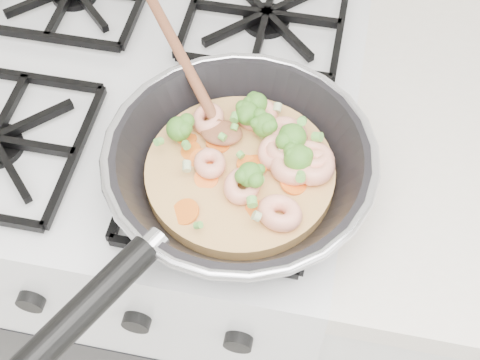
# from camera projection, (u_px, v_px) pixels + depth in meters

# --- Properties ---
(stove) EXTENTS (0.60, 0.60, 0.92)m
(stove) POSITION_uv_depth(u_px,v_px,m) (169.00, 237.00, 1.29)
(stove) COLOR white
(stove) RESTS_ON ground
(skillet) EXTENTS (0.34, 0.55, 0.09)m
(skillet) POSITION_uv_depth(u_px,v_px,m) (239.00, 167.00, 0.77)
(skillet) COLOR black
(skillet) RESTS_ON stove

